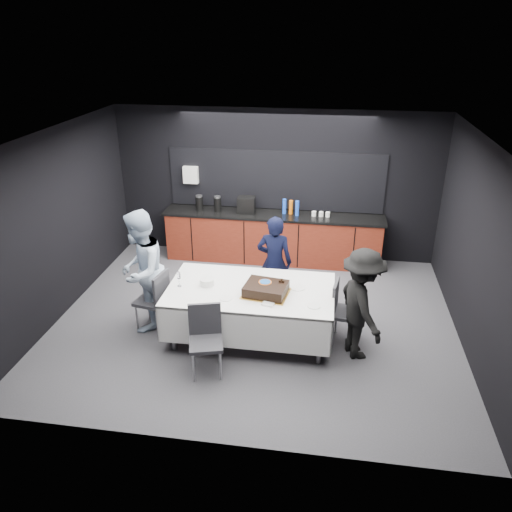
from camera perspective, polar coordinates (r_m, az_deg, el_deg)
The scene contains 18 objects.
ground at distance 7.72m, azimuth -0.11°, elevation -7.39°, with size 6.00×6.00×0.00m, color #48484D.
room_shell at distance 6.90m, azimuth -0.13°, elevation 5.74°, with size 6.04×5.04×2.82m.
kitchenette at distance 9.42m, azimuth 1.85°, elevation 2.60°, with size 4.10×0.64×2.05m.
party_table at distance 7.05m, azimuth -0.62°, elevation -4.72°, with size 2.32×1.32×0.78m.
cake_assembly at distance 6.81m, azimuth 1.15°, elevation -3.80°, with size 0.67×0.58×0.18m.
plate_stack at distance 7.08m, azimuth -5.63°, elevation -2.96°, with size 0.20×0.20×0.10m, color white.
loose_plate_near at distance 6.75m, azimuth -3.45°, elevation -4.83°, with size 0.18×0.18×0.01m, color white.
loose_plate_right_a at distance 7.02m, azimuth 4.76°, elevation -3.59°, with size 0.22×0.22×0.01m, color white.
loose_plate_right_b at distance 6.61m, azimuth 6.63°, elevation -5.66°, with size 0.19×0.19×0.01m, color white.
loose_plate_far at distance 7.32m, azimuth 0.06°, elevation -2.25°, with size 0.20×0.20×0.01m, color white.
fork_pile at distance 6.58m, azimuth 1.36°, elevation -5.54°, with size 0.15×0.10×0.02m, color white.
champagne_flute at distance 7.05m, azimuth -8.83°, elevation -2.29°, with size 0.06×0.06×0.22m.
chair_left at distance 7.42m, azimuth -11.39°, elevation -4.56°, with size 0.49×0.49×0.92m.
chair_right at distance 7.12m, azimuth 9.85°, elevation -5.78°, with size 0.48×0.48×0.92m.
chair_near at distance 6.48m, azimuth -5.80°, elevation -8.90°, with size 0.52×0.52×0.92m.
person_center at distance 7.79m, azimuth 2.11°, elevation -0.70°, with size 0.55×0.36×1.52m, color black.
person_left at distance 7.37m, azimuth -13.00°, elevation -1.69°, with size 0.88×0.69×1.81m, color silver.
person_right at distance 6.74m, azimuth 11.93°, elevation -5.43°, with size 1.01×0.58×1.56m, color black.
Camera 1 is at (1.00, -6.43, 4.15)m, focal length 35.00 mm.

